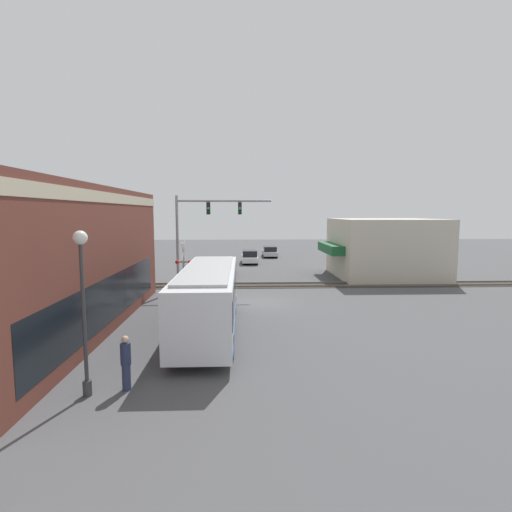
{
  "coord_description": "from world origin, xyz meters",
  "views": [
    {
      "loc": [
        -25.45,
        1.22,
        5.85
      ],
      "look_at": [
        5.29,
        0.04,
        2.47
      ],
      "focal_mm": 28.0,
      "sensor_mm": 36.0,
      "label": 1
    }
  ],
  "objects_px": {
    "streetlamp": "(83,299)",
    "parked_car_white": "(250,257)",
    "parked_car_red": "(224,268)",
    "pedestrian_at_crossing": "(196,280)",
    "parked_car_silver": "(270,252)",
    "pedestrian_by_lamp": "(126,362)",
    "city_bus": "(209,296)",
    "crossing_signal": "(183,262)"
  },
  "relations": [
    {
      "from": "city_bus",
      "to": "parked_car_white",
      "type": "xyz_separation_m",
      "value": [
        26.41,
        -2.6,
        -1.06
      ]
    },
    {
      "from": "streetlamp",
      "to": "parked_car_silver",
      "type": "relative_size",
      "value": 1.21
    },
    {
      "from": "pedestrian_by_lamp",
      "to": "city_bus",
      "type": "bearing_deg",
      "value": -19.09
    },
    {
      "from": "city_bus",
      "to": "pedestrian_at_crossing",
      "type": "height_order",
      "value": "city_bus"
    },
    {
      "from": "parked_car_red",
      "to": "parked_car_white",
      "type": "relative_size",
      "value": 0.92
    },
    {
      "from": "parked_car_red",
      "to": "parked_car_white",
      "type": "bearing_deg",
      "value": -17.13
    },
    {
      "from": "city_bus",
      "to": "pedestrian_at_crossing",
      "type": "xyz_separation_m",
      "value": [
        9.85,
        1.72,
        -0.87
      ]
    },
    {
      "from": "streetlamp",
      "to": "parked_car_red",
      "type": "xyz_separation_m",
      "value": [
        24.75,
        -3.35,
        -2.47
      ]
    },
    {
      "from": "pedestrian_at_crossing",
      "to": "pedestrian_by_lamp",
      "type": "bearing_deg",
      "value": 178.28
    },
    {
      "from": "parked_car_white",
      "to": "crossing_signal",
      "type": "bearing_deg",
      "value": 163.28
    },
    {
      "from": "parked_car_red",
      "to": "pedestrian_at_crossing",
      "type": "height_order",
      "value": "pedestrian_at_crossing"
    },
    {
      "from": "city_bus",
      "to": "parked_car_red",
      "type": "bearing_deg",
      "value": -0.0
    },
    {
      "from": "city_bus",
      "to": "crossing_signal",
      "type": "bearing_deg",
      "value": 15.17
    },
    {
      "from": "crossing_signal",
      "to": "parked_car_white",
      "type": "height_order",
      "value": "crossing_signal"
    },
    {
      "from": "city_bus",
      "to": "streetlamp",
      "type": "height_order",
      "value": "streetlamp"
    },
    {
      "from": "streetlamp",
      "to": "pedestrian_by_lamp",
      "type": "distance_m",
      "value": 2.51
    },
    {
      "from": "streetlamp",
      "to": "parked_car_white",
      "type": "height_order",
      "value": "streetlamp"
    },
    {
      "from": "parked_car_silver",
      "to": "pedestrian_by_lamp",
      "type": "relative_size",
      "value": 2.39
    },
    {
      "from": "streetlamp",
      "to": "parked_car_red",
      "type": "relative_size",
      "value": 1.23
    },
    {
      "from": "parked_car_red",
      "to": "pedestrian_by_lamp",
      "type": "height_order",
      "value": "pedestrian_by_lamp"
    },
    {
      "from": "parked_car_silver",
      "to": "pedestrian_by_lamp",
      "type": "bearing_deg",
      "value": 169.04
    },
    {
      "from": "parked_car_white",
      "to": "pedestrian_at_crossing",
      "type": "relative_size",
      "value": 2.67
    },
    {
      "from": "parked_car_silver",
      "to": "parked_car_red",
      "type": "bearing_deg",
      "value": 160.11
    },
    {
      "from": "parked_car_white",
      "to": "pedestrian_by_lamp",
      "type": "height_order",
      "value": "pedestrian_by_lamp"
    },
    {
      "from": "city_bus",
      "to": "streetlamp",
      "type": "relative_size",
      "value": 2.12
    },
    {
      "from": "city_bus",
      "to": "pedestrian_by_lamp",
      "type": "relative_size",
      "value": 6.1
    },
    {
      "from": "parked_car_silver",
      "to": "crossing_signal",
      "type": "bearing_deg",
      "value": 161.4
    },
    {
      "from": "parked_car_white",
      "to": "pedestrian_at_crossing",
      "type": "distance_m",
      "value": 17.12
    },
    {
      "from": "city_bus",
      "to": "pedestrian_by_lamp",
      "type": "distance_m",
      "value": 6.82
    },
    {
      "from": "crossing_signal",
      "to": "parked_car_silver",
      "type": "xyz_separation_m",
      "value": [
        23.57,
        -7.93,
        -1.64
      ]
    },
    {
      "from": "parked_car_white",
      "to": "parked_car_silver",
      "type": "bearing_deg",
      "value": -23.34
    },
    {
      "from": "parked_car_red",
      "to": "parked_car_silver",
      "type": "xyz_separation_m",
      "value": [
        14.92,
        -5.4,
        -0.03
      ]
    },
    {
      "from": "crossing_signal",
      "to": "parked_car_white",
      "type": "bearing_deg",
      "value": -16.72
    },
    {
      "from": "parked_car_red",
      "to": "parked_car_silver",
      "type": "distance_m",
      "value": 15.87
    },
    {
      "from": "crossing_signal",
      "to": "parked_car_silver",
      "type": "bearing_deg",
      "value": -18.6
    },
    {
      "from": "pedestrian_at_crossing",
      "to": "parked_car_silver",
      "type": "bearing_deg",
      "value": -17.18
    },
    {
      "from": "streetlamp",
      "to": "parked_car_red",
      "type": "bearing_deg",
      "value": -7.71
    },
    {
      "from": "parked_car_red",
      "to": "parked_car_white",
      "type": "height_order",
      "value": "parked_car_white"
    },
    {
      "from": "pedestrian_by_lamp",
      "to": "pedestrian_at_crossing",
      "type": "xyz_separation_m",
      "value": [
        16.24,
        -0.49,
        -0.05
      ]
    },
    {
      "from": "streetlamp",
      "to": "parked_car_white",
      "type": "relative_size",
      "value": 1.13
    },
    {
      "from": "city_bus",
      "to": "parked_car_white",
      "type": "relative_size",
      "value": 2.4
    },
    {
      "from": "crossing_signal",
      "to": "pedestrian_at_crossing",
      "type": "height_order",
      "value": "crossing_signal"
    }
  ]
}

